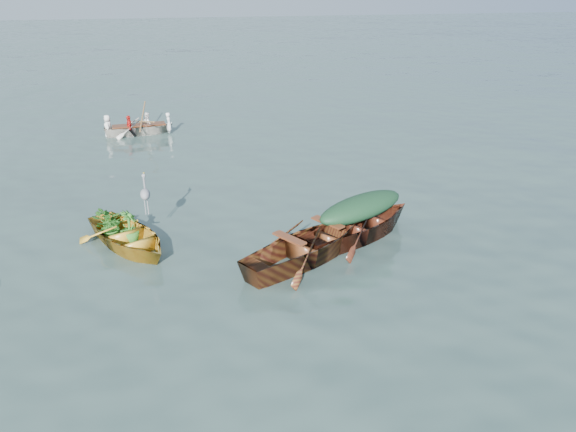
% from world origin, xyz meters
% --- Properties ---
extents(ground, '(140.00, 140.00, 0.00)m').
position_xyz_m(ground, '(0.00, 0.00, 0.00)').
color(ground, '#384E49').
rests_on(ground, ground).
extents(yellow_dinghy, '(3.06, 3.72, 0.95)m').
position_xyz_m(yellow_dinghy, '(-2.58, 1.21, 0.00)').
color(yellow_dinghy, gold).
rests_on(yellow_dinghy, ground).
extents(green_tarp_boat, '(4.62, 3.42, 1.06)m').
position_xyz_m(green_tarp_boat, '(2.56, 0.59, 0.00)').
color(green_tarp_boat, '#4B2111').
rests_on(green_tarp_boat, ground).
extents(open_wooden_boat, '(4.75, 3.73, 1.12)m').
position_xyz_m(open_wooden_boat, '(1.18, -0.17, 0.00)').
color(open_wooden_boat, brown).
rests_on(open_wooden_boat, ground).
extents(rowed_boat, '(3.60, 1.43, 0.79)m').
position_xyz_m(rowed_boat, '(-2.67, 10.81, 0.00)').
color(rowed_boat, silver).
rests_on(rowed_boat, ground).
extents(green_tarp_cover, '(2.54, 1.88, 0.52)m').
position_xyz_m(green_tarp_cover, '(2.56, 0.59, 0.79)').
color(green_tarp_cover, '#163622').
rests_on(green_tarp_cover, green_tarp_boat).
extents(thwart_benches, '(2.45, 1.99, 0.04)m').
position_xyz_m(thwart_benches, '(1.18, -0.17, 0.58)').
color(thwart_benches, '#572814').
rests_on(thwart_benches, open_wooden_boat).
extents(heron, '(0.45, 0.49, 0.92)m').
position_xyz_m(heron, '(-2.13, 1.54, 0.93)').
color(heron, gray).
rests_on(heron, yellow_dinghy).
extents(dinghy_weeds, '(1.06, 1.13, 0.60)m').
position_xyz_m(dinghy_weeds, '(-2.84, 1.69, 0.77)').
color(dinghy_weeds, '#19631B').
rests_on(dinghy_weeds, yellow_dinghy).
extents(rowers, '(2.54, 1.21, 0.76)m').
position_xyz_m(rowers, '(-2.67, 10.81, 0.78)').
color(rowers, white).
rests_on(rowers, rowed_boat).
extents(oars, '(0.88, 2.65, 0.06)m').
position_xyz_m(oars, '(-2.67, 10.81, 0.43)').
color(oars, brown).
rests_on(oars, rowed_boat).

